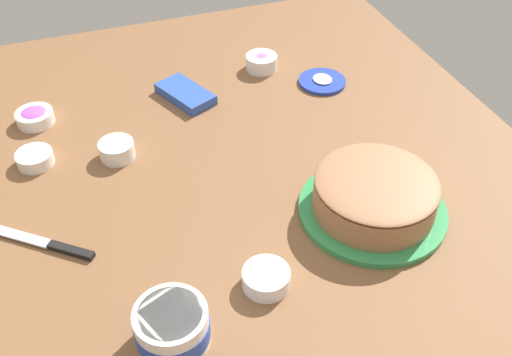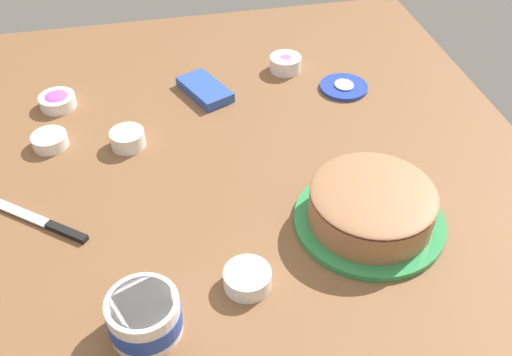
% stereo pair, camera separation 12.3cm
% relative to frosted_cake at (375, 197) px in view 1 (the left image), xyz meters
% --- Properties ---
extents(ground_plane, '(1.54, 1.54, 0.00)m').
position_rel_frosted_cake_xyz_m(ground_plane, '(0.22, 0.31, -0.04)').
color(ground_plane, brown).
extents(frosted_cake, '(0.30, 0.30, 0.09)m').
position_rel_frosted_cake_xyz_m(frosted_cake, '(0.00, 0.00, 0.00)').
color(frosted_cake, '#339351').
rests_on(frosted_cake, ground_plane).
extents(frosting_tub, '(0.12, 0.12, 0.08)m').
position_rel_frosted_cake_xyz_m(frosting_tub, '(-0.16, 0.46, -0.00)').
color(frosting_tub, white).
rests_on(frosting_tub, ground_plane).
extents(frosting_tub_lid, '(0.13, 0.13, 0.02)m').
position_rel_frosted_cake_xyz_m(frosting_tub_lid, '(0.48, -0.11, -0.04)').
color(frosting_tub_lid, '#233DAD').
rests_on(frosting_tub_lid, ground_plane).
extents(spreading_knife, '(0.16, 0.20, 0.01)m').
position_rel_frosted_cake_xyz_m(spreading_knife, '(0.13, 0.63, -0.04)').
color(spreading_knife, silver).
rests_on(spreading_knife, ground_plane).
extents(sprinkle_bowl_yellow, '(0.09, 0.09, 0.04)m').
position_rel_frosted_cake_xyz_m(sprinkle_bowl_yellow, '(-0.10, 0.27, -0.03)').
color(sprinkle_bowl_yellow, white).
rests_on(sprinkle_bowl_yellow, ground_plane).
extents(sprinkle_bowl_rainbow, '(0.09, 0.09, 0.04)m').
position_rel_frosted_cake_xyz_m(sprinkle_bowl_rainbow, '(0.56, 0.63, -0.03)').
color(sprinkle_bowl_rainbow, white).
rests_on(sprinkle_bowl_rainbow, ground_plane).
extents(sprinkle_bowl_green, '(0.08, 0.08, 0.03)m').
position_rel_frosted_cake_xyz_m(sprinkle_bowl_green, '(0.39, 0.64, -0.03)').
color(sprinkle_bowl_green, white).
rests_on(sprinkle_bowl_green, ground_plane).
extents(sprinkle_bowl_orange, '(0.08, 0.08, 0.04)m').
position_rel_frosted_cake_xyz_m(sprinkle_bowl_orange, '(0.36, 0.46, -0.02)').
color(sprinkle_bowl_orange, white).
rests_on(sprinkle_bowl_orange, ground_plane).
extents(sprinkle_bowl_pink, '(0.09, 0.09, 0.04)m').
position_rel_frosted_cake_xyz_m(sprinkle_bowl_pink, '(0.61, 0.02, -0.02)').
color(sprinkle_bowl_pink, white).
rests_on(sprinkle_bowl_pink, ground_plane).
extents(candy_box_lower, '(0.18, 0.14, 0.03)m').
position_rel_frosted_cake_xyz_m(candy_box_lower, '(0.54, 0.26, -0.03)').
color(candy_box_lower, '#2D51B2').
rests_on(candy_box_lower, ground_plane).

